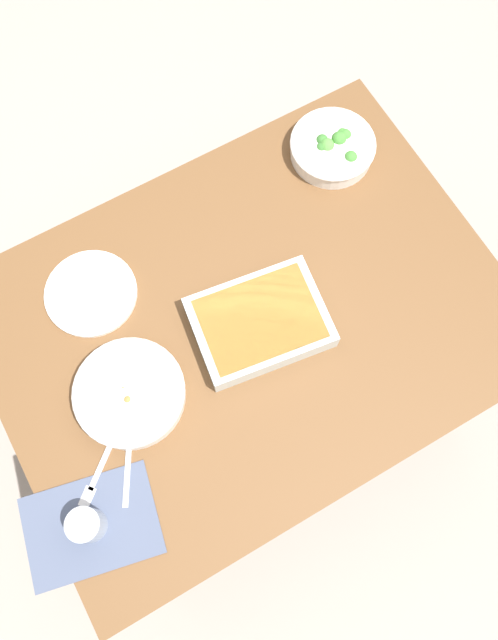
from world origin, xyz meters
TOP-DOWN VIEW (x-y plane):
  - ground_plane at (0.00, 0.00)m, footprint 6.00×6.00m
  - dining_table at (0.00, 0.00)m, footprint 1.20×0.90m
  - placemat at (0.52, 0.24)m, footprint 0.32×0.26m
  - stew_bowl at (0.32, 0.03)m, footprint 0.25×0.25m
  - broccoli_bowl at (-0.41, -0.29)m, footprint 0.22×0.22m
  - baking_dish at (-0.01, 0.03)m, footprint 0.33×0.26m
  - drink_cup at (0.52, 0.24)m, footprint 0.07×0.07m
  - side_plate at (0.29, -0.24)m, footprint 0.22×0.22m
  - spoon_by_stew at (0.38, 0.14)m, footprint 0.10×0.16m
  - fork_on_table at (0.46, 0.15)m, footprint 0.15×0.13m

SIDE VIEW (x-z plane):
  - ground_plane at x=0.00m, z-range 0.00..0.00m
  - dining_table at x=0.00m, z-range 0.28..1.02m
  - placemat at x=0.52m, z-range 0.74..0.74m
  - fork_on_table at x=0.46m, z-range 0.74..0.75m
  - spoon_by_stew at x=0.38m, z-range 0.74..0.75m
  - side_plate at x=0.29m, z-range 0.74..0.75m
  - broccoli_bowl at x=-0.41m, z-range 0.74..0.80m
  - stew_bowl at x=0.32m, z-range 0.74..0.80m
  - baking_dish at x=-0.01m, z-range 0.74..0.80m
  - drink_cup at x=0.52m, z-range 0.74..0.82m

